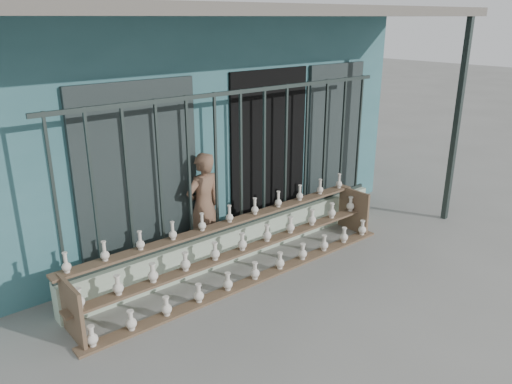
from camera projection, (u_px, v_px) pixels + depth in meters
ground at (310, 293)px, 5.88m from camera, size 60.00×60.00×0.00m
workshop_building at (134, 109)px, 8.41m from camera, size 7.40×6.60×3.21m
parapet_wall at (242, 240)px, 6.75m from camera, size 5.00×0.20×0.45m
security_fence at (241, 160)px, 6.38m from camera, size 5.00×0.04×1.80m
shelf_rack at (243, 248)px, 6.22m from camera, size 4.50×0.68×0.85m
elderly_woman at (204, 206)px, 6.55m from camera, size 0.56×0.40×1.46m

